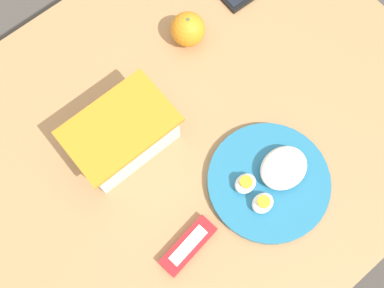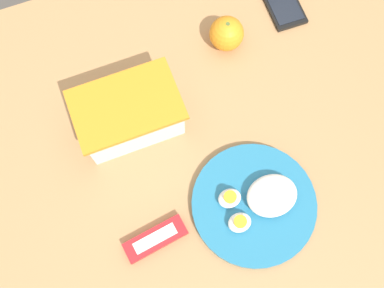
% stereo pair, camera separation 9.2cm
% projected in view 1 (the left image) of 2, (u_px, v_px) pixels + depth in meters
% --- Properties ---
extents(ground_plane, '(10.00, 10.00, 0.00)m').
position_uv_depth(ground_plane, '(184.00, 205.00, 1.70)').
color(ground_plane, '#4C4742').
extents(table, '(1.17, 0.90, 0.78)m').
position_uv_depth(table, '(180.00, 152.00, 1.05)').
color(table, '#AD7F51').
rests_on(table, ground_plane).
extents(food_container, '(0.21, 0.14, 0.11)m').
position_uv_depth(food_container, '(123.00, 136.00, 0.91)').
color(food_container, white).
rests_on(food_container, table).
extents(orange_fruit, '(0.08, 0.08, 0.08)m').
position_uv_depth(orange_fruit, '(188.00, 29.00, 1.00)').
color(orange_fruit, orange).
rests_on(orange_fruit, table).
extents(rice_plate, '(0.25, 0.25, 0.06)m').
position_uv_depth(rice_plate, '(271.00, 180.00, 0.92)').
color(rice_plate, teal).
rests_on(rice_plate, table).
extents(candy_bar, '(0.13, 0.06, 0.02)m').
position_uv_depth(candy_bar, '(188.00, 246.00, 0.88)').
color(candy_bar, red).
rests_on(candy_bar, table).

